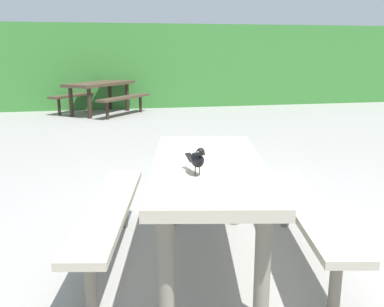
% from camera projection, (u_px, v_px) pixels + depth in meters
% --- Properties ---
extents(ground_plane, '(60.00, 60.00, 0.00)m').
position_uv_depth(ground_plane, '(237.00, 240.00, 3.48)').
color(ground_plane, gray).
extents(hedge_wall, '(28.00, 1.91, 2.12)m').
position_uv_depth(hedge_wall, '(139.00, 65.00, 11.85)').
color(hedge_wall, '#387A33').
rests_on(hedge_wall, ground).
extents(picnic_table_foreground, '(1.98, 2.00, 0.74)m').
position_uv_depth(picnic_table_foreground, '(209.00, 188.00, 3.00)').
color(picnic_table_foreground, '#B2A893').
rests_on(picnic_table_foreground, ground).
extents(bird_grackle, '(0.09, 0.29, 0.18)m').
position_uv_depth(bird_grackle, '(198.00, 159.00, 2.64)').
color(bird_grackle, black).
rests_on(bird_grackle, picnic_table_foreground).
extents(picnic_table_mid_left, '(2.38, 2.39, 0.74)m').
position_uv_depth(picnic_table_mid_left, '(100.00, 90.00, 10.19)').
color(picnic_table_mid_left, '#473828').
rests_on(picnic_table_mid_left, ground).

